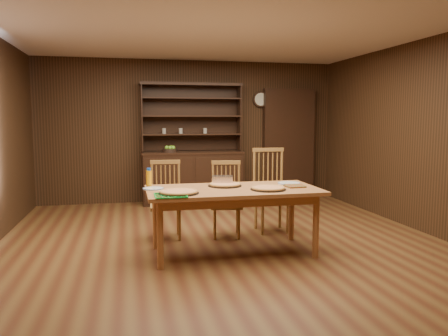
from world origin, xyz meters
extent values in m
plane|color=brown|center=(0.00, 0.00, 0.00)|extent=(6.00, 6.00, 0.00)
plane|color=silver|center=(0.00, 0.00, 2.60)|extent=(6.00, 6.00, 0.00)
plane|color=#3E2413|center=(0.00, 3.00, 1.30)|extent=(5.50, 0.00, 5.50)
plane|color=#3E2413|center=(0.00, -3.00, 1.30)|extent=(5.50, 0.00, 5.50)
plane|color=#3E2413|center=(2.75, 0.00, 1.30)|extent=(0.00, 6.00, 6.00)
cube|color=black|center=(0.00, 2.74, 0.45)|extent=(1.80, 0.50, 0.90)
cube|color=black|center=(0.00, 2.74, 0.92)|extent=(1.84, 0.52, 0.04)
cube|color=black|center=(0.00, 2.97, 1.55)|extent=(1.80, 0.02, 1.20)
cube|color=black|center=(-0.89, 2.82, 1.55)|extent=(0.02, 0.32, 1.20)
cube|color=black|center=(0.89, 2.82, 1.55)|extent=(0.02, 0.32, 1.20)
cube|color=black|center=(0.00, 2.82, 2.15)|extent=(1.84, 0.34, 0.05)
cylinder|color=gray|center=(-0.50, 2.82, 1.31)|extent=(0.07, 0.07, 0.10)
cylinder|color=gray|center=(-0.20, 2.82, 1.31)|extent=(0.07, 0.07, 0.10)
cube|color=black|center=(1.90, 2.90, 1.05)|extent=(1.00, 0.18, 2.10)
cylinder|color=black|center=(1.35, 2.96, 1.90)|extent=(0.30, 0.04, 0.30)
cylinder|color=beige|center=(1.35, 2.94, 1.90)|extent=(0.24, 0.01, 0.24)
cube|color=#A16C38|center=(0.01, -0.36, 0.73)|extent=(1.94, 0.97, 0.04)
cylinder|color=#A16C38|center=(-0.84, -0.73, 0.35)|extent=(0.07, 0.07, 0.71)
cylinder|color=#A16C38|center=(-0.84, 0.01, 0.35)|extent=(0.07, 0.07, 0.71)
cylinder|color=#A16C38|center=(0.86, -0.73, 0.35)|extent=(0.07, 0.07, 0.71)
cylinder|color=#A16C38|center=(0.86, 0.01, 0.35)|extent=(0.07, 0.07, 0.71)
cube|color=olive|center=(-0.68, 0.43, 0.42)|extent=(0.42, 0.41, 0.04)
cylinder|color=olive|center=(-0.84, 0.29, 0.20)|extent=(0.04, 0.04, 0.40)
cylinder|color=olive|center=(-0.83, 0.58, 0.20)|extent=(0.04, 0.04, 0.40)
cylinder|color=olive|center=(-0.53, 0.28, 0.20)|extent=(0.04, 0.04, 0.40)
cylinder|color=olive|center=(-0.52, 0.57, 0.20)|extent=(0.04, 0.04, 0.40)
cube|color=olive|center=(-0.67, 0.59, 0.97)|extent=(0.39, 0.05, 0.05)
cube|color=olive|center=(0.09, 0.34, 0.41)|extent=(0.46, 0.45, 0.04)
cylinder|color=olive|center=(-0.08, 0.23, 0.20)|extent=(0.03, 0.03, 0.39)
cylinder|color=olive|center=(-0.03, 0.51, 0.20)|extent=(0.03, 0.03, 0.39)
cylinder|color=olive|center=(0.22, 0.17, 0.20)|extent=(0.03, 0.03, 0.39)
cylinder|color=olive|center=(0.27, 0.46, 0.20)|extent=(0.03, 0.03, 0.39)
cube|color=olive|center=(0.12, 0.50, 0.96)|extent=(0.38, 0.10, 0.05)
cube|color=olive|center=(0.76, 0.48, 0.48)|extent=(0.47, 0.45, 0.04)
cylinder|color=olive|center=(0.58, 0.31, 0.23)|extent=(0.04, 0.04, 0.46)
cylinder|color=olive|center=(0.58, 0.65, 0.23)|extent=(0.04, 0.04, 0.46)
cylinder|color=olive|center=(0.93, 0.31, 0.23)|extent=(0.04, 0.04, 0.46)
cylinder|color=olive|center=(0.94, 0.64, 0.23)|extent=(0.04, 0.04, 0.46)
cube|color=olive|center=(0.76, 0.67, 1.11)|extent=(0.44, 0.04, 0.05)
cylinder|color=black|center=(-0.63, -0.57, 0.76)|extent=(0.43, 0.43, 0.01)
cylinder|color=#E9A763|center=(-0.63, -0.57, 0.77)|extent=(0.39, 0.39, 0.02)
torus|color=gold|center=(-0.63, -0.57, 0.77)|extent=(0.40, 0.40, 0.03)
cylinder|color=black|center=(0.37, -0.53, 0.76)|extent=(0.40, 0.40, 0.01)
cylinder|color=#E9A763|center=(0.37, -0.53, 0.77)|extent=(0.36, 0.36, 0.02)
torus|color=gold|center=(0.37, -0.53, 0.77)|extent=(0.37, 0.37, 0.03)
cylinder|color=black|center=(-0.04, -0.17, 0.76)|extent=(0.39, 0.39, 0.01)
cylinder|color=#E9A763|center=(-0.04, -0.17, 0.77)|extent=(0.35, 0.35, 0.02)
torus|color=gold|center=(-0.04, -0.17, 0.77)|extent=(0.36, 0.36, 0.03)
cylinder|color=white|center=(-0.88, -0.23, 0.76)|extent=(0.23, 0.23, 0.01)
torus|color=#335699|center=(-0.88, -0.23, 0.76)|extent=(0.23, 0.23, 0.01)
cylinder|color=white|center=(0.75, -0.17, 0.76)|extent=(0.27, 0.27, 0.01)
torus|color=#335699|center=(0.75, -0.17, 0.76)|extent=(0.27, 0.27, 0.01)
cube|color=silver|center=(-0.04, -0.01, 0.80)|extent=(0.28, 0.23, 0.10)
cylinder|color=#F9A00D|center=(-0.91, -0.08, 0.85)|extent=(0.06, 0.06, 0.19)
cylinder|color=#1546AE|center=(-0.91, -0.08, 0.96)|extent=(0.04, 0.04, 0.03)
cube|color=#A41612|center=(0.75, -0.37, 0.76)|extent=(0.23, 0.23, 0.02)
cube|color=#A41612|center=(0.73, -0.41, 0.76)|extent=(0.21, 0.21, 0.01)
cylinder|color=black|center=(-0.42, 2.69, 0.97)|extent=(0.25, 0.25, 0.06)
sphere|color=#76B530|center=(-0.47, 2.69, 1.02)|extent=(0.08, 0.08, 0.08)
sphere|color=#76B530|center=(-0.39, 2.72, 1.02)|extent=(0.08, 0.08, 0.08)
sphere|color=#76B530|center=(-0.42, 2.64, 1.02)|extent=(0.08, 0.08, 0.08)
sphere|color=#76B530|center=(-0.36, 2.67, 1.02)|extent=(0.08, 0.08, 0.08)
camera|label=1|loc=(-1.14, -5.10, 1.54)|focal=35.00mm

